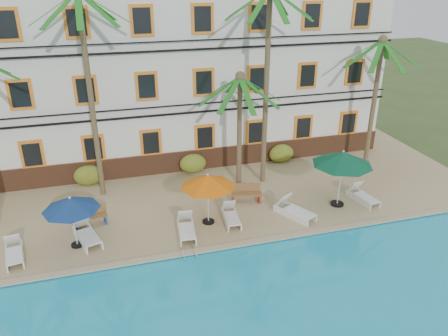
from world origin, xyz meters
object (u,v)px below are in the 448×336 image
object	(u,v)px
umbrella_green	(343,159)
lounger_b	(87,234)
umbrella_blue	(71,204)
palm_b	(88,73)
umbrella_red	(208,181)
palm_c	(240,112)
lounger_d	(231,216)
palm_e	(377,84)
bench_right	(246,193)
pool_ladder	(189,255)
lounger_e	(294,210)
lounger_a	(14,252)
lounger_f	(362,196)
palm_d	(267,65)
lounger_c	(186,228)
bench_left	(89,216)

from	to	relation	value
umbrella_green	lounger_b	distance (m)	11.90
umbrella_blue	umbrella_green	size ratio (longest dim) A/B	0.80
palm_b	umbrella_red	size ratio (longest dim) A/B	4.06
palm_c	lounger_d	bearing A→B (deg)	-112.57
palm_e	umbrella_blue	xyz separation A→B (m)	(-16.14, -4.07, -2.79)
umbrella_green	bench_right	xyz separation A→B (m)	(-4.15, 1.57, -1.97)
pool_ladder	palm_b	bearing A→B (deg)	116.45
umbrella_red	umbrella_green	xyz separation A→B (m)	(6.43, -0.14, 0.37)
palm_b	pool_ladder	size ratio (longest dim) A/B	13.25
pool_ladder	palm_c	bearing A→B (deg)	55.56
lounger_e	bench_right	size ratio (longest dim) A/B	1.34
umbrella_green	pool_ladder	bearing A→B (deg)	-165.36
lounger_b	lounger_a	bearing A→B (deg)	-169.19
bench_right	umbrella_blue	bearing A→B (deg)	-167.94
palm_b	lounger_b	xyz separation A→B (m)	(-0.78, -4.10, -5.88)
umbrella_blue	lounger_f	xyz separation A→B (m)	(13.48, 0.15, -1.68)
palm_b	lounger_f	size ratio (longest dim) A/B	5.25
lounger_a	palm_d	bearing A→B (deg)	17.76
lounger_f	bench_right	size ratio (longest dim) A/B	1.20
umbrella_red	pool_ladder	distance (m)	3.30
palm_c	umbrella_green	world-z (taller)	palm_c
umbrella_blue	lounger_a	distance (m)	2.91
umbrella_blue	lounger_e	bearing A→B (deg)	-1.61
palm_d	umbrella_green	world-z (taller)	palm_d
lounger_c	lounger_d	distance (m)	2.21
palm_d	lounger_f	distance (m)	7.92
palm_e	lounger_c	distance (m)	13.20
palm_b	lounger_f	xyz separation A→B (m)	(12.30, -4.25, -5.90)
palm_b	lounger_b	size ratio (longest dim) A/B	4.72
palm_e	lounger_d	size ratio (longest dim) A/B	4.05
lounger_a	bench_left	size ratio (longest dim) A/B	1.18
lounger_c	bench_left	distance (m)	4.43
palm_d	lounger_e	distance (m)	7.06
lounger_d	bench_right	bearing A→B (deg)	51.83
palm_d	lounger_c	xyz separation A→B (m)	(-4.99, -3.96, -5.93)
palm_d	lounger_f	xyz separation A→B (m)	(3.96, -3.43, -5.95)
umbrella_red	lounger_d	distance (m)	2.08
bench_left	lounger_d	bearing A→B (deg)	-12.94
lounger_e	umbrella_green	bearing A→B (deg)	9.22
umbrella_red	lounger_c	distance (m)	2.21
lounger_f	lounger_a	bearing A→B (deg)	-178.64
umbrella_green	lounger_d	distance (m)	5.83
umbrella_blue	lounger_d	world-z (taller)	umbrella_blue
palm_b	palm_c	xyz separation A→B (m)	(7.07, -0.56, -2.26)
palm_b	lounger_f	bearing A→B (deg)	-19.05
palm_c	umbrella_blue	world-z (taller)	palm_c
lounger_a	lounger_f	xyz separation A→B (m)	(15.84, 0.38, 0.01)
palm_e	bench_left	bearing A→B (deg)	-170.70
palm_b	palm_d	bearing A→B (deg)	-5.61
lounger_b	bench_right	xyz separation A→B (m)	(7.56, 1.40, 0.17)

